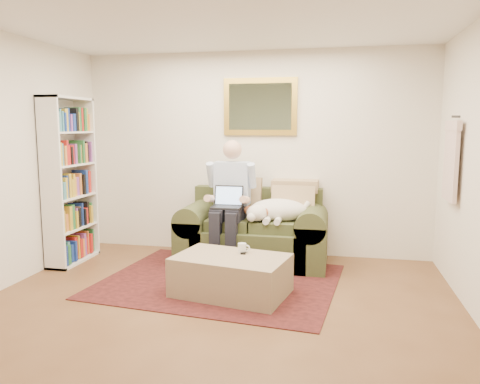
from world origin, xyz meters
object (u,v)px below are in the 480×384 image
(seated_man, at_px, (229,204))
(laptop, at_px, (228,202))
(sofa, at_px, (253,238))
(sleeping_dog, at_px, (279,210))
(bookshelf, at_px, (70,181))
(coffee_mug, at_px, (242,248))
(ottoman, at_px, (231,276))

(seated_man, relative_size, laptop, 4.33)
(sofa, bearing_deg, laptop, -138.98)
(seated_man, bearing_deg, sleeping_dog, 7.13)
(laptop, height_order, bookshelf, bookshelf)
(seated_man, xyz_separation_m, coffee_mug, (0.33, -0.85, -0.30))
(sofa, xyz_separation_m, laptop, (-0.27, -0.23, 0.48))
(seated_man, height_order, sleeping_dog, seated_man)
(coffee_mug, bearing_deg, sofa, 93.82)
(laptop, relative_size, bookshelf, 0.17)
(ottoman, bearing_deg, bookshelf, 161.27)
(seated_man, relative_size, coffee_mug, 14.89)
(laptop, relative_size, sleeping_dog, 0.47)
(ottoman, xyz_separation_m, bookshelf, (-2.17, 0.74, 0.80))
(sofa, height_order, ottoman, sofa)
(laptop, xyz_separation_m, sleeping_dog, (0.58, 0.14, -0.10))
(seated_man, xyz_separation_m, sleeping_dog, (0.58, 0.07, -0.07))
(ottoman, relative_size, bookshelf, 0.54)
(laptop, distance_m, sleeping_dog, 0.61)
(laptop, relative_size, coffee_mug, 3.44)
(seated_man, distance_m, coffee_mug, 0.97)
(coffee_mug, bearing_deg, laptop, 113.00)
(laptop, height_order, ottoman, laptop)
(coffee_mug, bearing_deg, ottoman, -120.73)
(seated_man, xyz_separation_m, ottoman, (0.25, -0.99, -0.55))
(sofa, bearing_deg, seated_man, -148.55)
(laptop, bearing_deg, sofa, 41.02)
(sleeping_dog, relative_size, coffee_mug, 7.29)
(sofa, xyz_separation_m, sleeping_dog, (0.32, -0.09, 0.37))
(laptop, bearing_deg, seated_man, 90.00)
(laptop, distance_m, ottoman, 1.12)
(seated_man, height_order, bookshelf, bookshelf)
(laptop, bearing_deg, bookshelf, -174.40)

